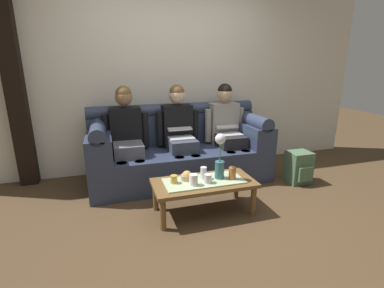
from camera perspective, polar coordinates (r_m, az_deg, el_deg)
The scene contains 16 objects.
ground_plane at distance 2.80m, azimuth 3.81°, elevation -15.67°, with size 14.00×14.00×0.00m, color #4C3823.
back_wall_patterned at distance 4.02m, azimuth -4.78°, elevation 15.67°, with size 6.00×0.12×2.90m, color silver.
timber_pillar at distance 3.93m, azimuth -32.91°, elevation 13.25°, with size 0.20×0.20×2.90m, color black.
couch at distance 3.67m, azimuth -2.59°, elevation -1.45°, with size 2.25×0.88×0.96m.
person_left at distance 3.49m, azimuth -13.19°, elevation 2.14°, with size 0.56×0.67×1.22m.
person_middle at distance 3.59m, azimuth -2.63°, elevation 2.93°, with size 0.56×0.67×1.22m.
person_right at distance 3.80m, azimuth 7.06°, elevation 3.57°, with size 0.56×0.67×1.22m.
coffee_table at distance 2.83m, azimuth 2.41°, elevation -8.39°, with size 1.02×0.49×0.35m.
flower_vase at distance 2.80m, azimuth 5.70°, elevation -2.63°, with size 0.11×0.11×0.46m.
snack_bowl at distance 2.81m, azimuth -1.03°, elevation -6.61°, with size 0.12×0.12×0.10m.
cup_near_left at distance 2.85m, azimuth 8.22°, elevation -5.90°, with size 0.07×0.07×0.12m, color #B26633.
cup_near_right at distance 2.69m, azimuth 0.33°, elevation -7.29°, with size 0.08×0.08×0.11m, color white.
cup_far_center at distance 2.82m, azimuth 2.37°, elevation -5.93°, with size 0.06×0.06×0.13m, color silver.
cup_far_left at distance 2.74m, azimuth 3.25°, elevation -7.05°, with size 0.07×0.07×0.09m, color silver.
cup_far_right at distance 2.74m, azimuth -3.71°, elevation -7.17°, with size 0.07×0.07×0.08m, color gold.
backpack_right at distance 3.82m, azimuth 20.93°, elevation -4.50°, with size 0.28×0.29×0.41m.
Camera 1 is at (-0.87, -2.22, 1.47)m, focal length 26.15 mm.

